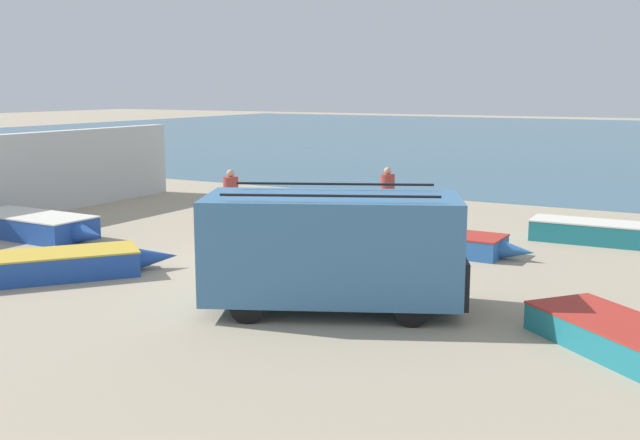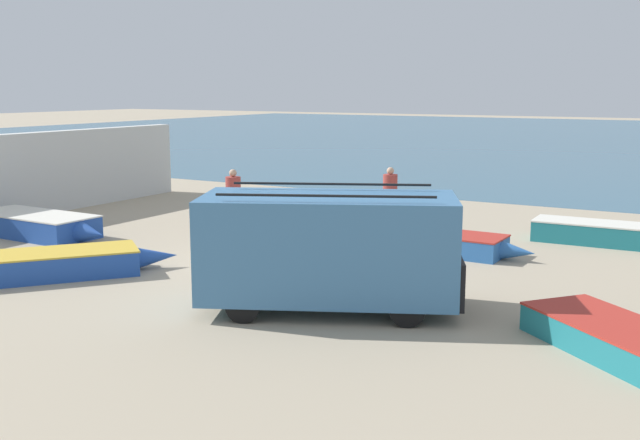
{
  "view_description": "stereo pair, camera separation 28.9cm",
  "coord_description": "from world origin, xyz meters",
  "px_view_note": "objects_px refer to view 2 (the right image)",
  "views": [
    {
      "loc": [
        9.65,
        -15.62,
        4.29
      ],
      "look_at": [
        0.74,
        0.64,
        1.0
      ],
      "focal_mm": 42.0,
      "sensor_mm": 36.0,
      "label": 1
    },
    {
      "loc": [
        9.9,
        -15.48,
        4.29
      ],
      "look_at": [
        0.74,
        0.64,
        1.0
      ],
      "focal_mm": 42.0,
      "sensor_mm": 36.0,
      "label": 2
    }
  ],
  "objects_px": {
    "fishing_rowboat_3": "(290,203)",
    "fisherman_1": "(233,192)",
    "fishing_rowboat_4": "(437,242)",
    "fishing_rowboat_2": "(617,339)",
    "fishing_rowboat_1": "(43,265)",
    "parked_van": "(330,247)",
    "fisherman_0": "(390,189)",
    "fishing_rowboat_0": "(622,235)",
    "fishing_rowboat_5": "(38,225)"
  },
  "relations": [
    {
      "from": "parked_van",
      "to": "fisherman_0",
      "type": "distance_m",
      "value": 10.0
    },
    {
      "from": "parked_van",
      "to": "fisherman_1",
      "type": "bearing_deg",
      "value": 112.86
    },
    {
      "from": "parked_van",
      "to": "fishing_rowboat_2",
      "type": "relative_size",
      "value": 1.55
    },
    {
      "from": "fishing_rowboat_3",
      "to": "fisherman_1",
      "type": "relative_size",
      "value": 2.61
    },
    {
      "from": "fishing_rowboat_0",
      "to": "fisherman_0",
      "type": "bearing_deg",
      "value": 176.68
    },
    {
      "from": "fishing_rowboat_0",
      "to": "fishing_rowboat_3",
      "type": "bearing_deg",
      "value": 176.23
    },
    {
      "from": "fishing_rowboat_0",
      "to": "fishing_rowboat_3",
      "type": "relative_size",
      "value": 1.12
    },
    {
      "from": "fishing_rowboat_2",
      "to": "fishing_rowboat_4",
      "type": "relative_size",
      "value": 0.74
    },
    {
      "from": "fishing_rowboat_3",
      "to": "fishing_rowboat_1",
      "type": "bearing_deg",
      "value": -93.89
    },
    {
      "from": "parked_van",
      "to": "fishing_rowboat_1",
      "type": "xyz_separation_m",
      "value": [
        -6.91,
        -1.06,
        -0.95
      ]
    },
    {
      "from": "fishing_rowboat_0",
      "to": "fishing_rowboat_1",
      "type": "relative_size",
      "value": 1.06
    },
    {
      "from": "fishing_rowboat_3",
      "to": "fisherman_1",
      "type": "xyz_separation_m",
      "value": [
        0.05,
        -3.45,
        0.8
      ]
    },
    {
      "from": "fisherman_0",
      "to": "parked_van",
      "type": "bearing_deg",
      "value": -136.56
    },
    {
      "from": "fishing_rowboat_1",
      "to": "fisherman_0",
      "type": "bearing_deg",
      "value": 18.78
    },
    {
      "from": "fishing_rowboat_1",
      "to": "fisherman_1",
      "type": "relative_size",
      "value": 2.75
    },
    {
      "from": "parked_van",
      "to": "fishing_rowboat_3",
      "type": "height_order",
      "value": "parked_van"
    },
    {
      "from": "fishing_rowboat_3",
      "to": "fisherman_1",
      "type": "height_order",
      "value": "fisherman_1"
    },
    {
      "from": "fishing_rowboat_1",
      "to": "fishing_rowboat_3",
      "type": "xyz_separation_m",
      "value": [
        -0.07,
        10.83,
        -0.03
      ]
    },
    {
      "from": "parked_van",
      "to": "fishing_rowboat_2",
      "type": "xyz_separation_m",
      "value": [
        5.27,
        0.14,
        -0.99
      ]
    },
    {
      "from": "fishing_rowboat_0",
      "to": "fishing_rowboat_4",
      "type": "height_order",
      "value": "fishing_rowboat_0"
    },
    {
      "from": "fishing_rowboat_2",
      "to": "fisherman_1",
      "type": "distance_m",
      "value": 13.7
    },
    {
      "from": "fishing_rowboat_2",
      "to": "fishing_rowboat_1",
      "type": "bearing_deg",
      "value": -134.77
    },
    {
      "from": "fisherman_0",
      "to": "fishing_rowboat_3",
      "type": "bearing_deg",
      "value": 112.17
    },
    {
      "from": "parked_van",
      "to": "fishing_rowboat_1",
      "type": "relative_size",
      "value": 1.09
    },
    {
      "from": "fisherman_0",
      "to": "fishing_rowboat_2",
      "type": "bearing_deg",
      "value": -112.72
    },
    {
      "from": "fishing_rowboat_1",
      "to": "parked_van",
      "type": "bearing_deg",
      "value": -42.37
    },
    {
      "from": "fishing_rowboat_1",
      "to": "fisherman_1",
      "type": "bearing_deg",
      "value": 39.0
    },
    {
      "from": "fishing_rowboat_0",
      "to": "fishing_rowboat_4",
      "type": "relative_size",
      "value": 1.12
    },
    {
      "from": "parked_van",
      "to": "fishing_rowboat_5",
      "type": "bearing_deg",
      "value": 143.86
    },
    {
      "from": "fishing_rowboat_3",
      "to": "fishing_rowboat_4",
      "type": "height_order",
      "value": "fishing_rowboat_3"
    },
    {
      "from": "fishing_rowboat_5",
      "to": "fisherman_1",
      "type": "distance_m",
      "value": 5.81
    },
    {
      "from": "fishing_rowboat_1",
      "to": "fishing_rowboat_5",
      "type": "xyz_separation_m",
      "value": [
        -4.05,
        3.28,
        0.03
      ]
    },
    {
      "from": "fisherman_1",
      "to": "fishing_rowboat_1",
      "type": "bearing_deg",
      "value": 24.26
    },
    {
      "from": "fishing_rowboat_4",
      "to": "fishing_rowboat_5",
      "type": "distance_m",
      "value": 11.53
    },
    {
      "from": "fishing_rowboat_4",
      "to": "fisherman_1",
      "type": "distance_m",
      "value": 6.91
    },
    {
      "from": "fishing_rowboat_0",
      "to": "fishing_rowboat_4",
      "type": "xyz_separation_m",
      "value": [
        -4.14,
        -3.25,
        -0.03
      ]
    },
    {
      "from": "fishing_rowboat_0",
      "to": "fishing_rowboat_5",
      "type": "relative_size",
      "value": 1.09
    },
    {
      "from": "fisherman_1",
      "to": "fishing_rowboat_0",
      "type": "bearing_deg",
      "value": 128.99
    },
    {
      "from": "fishing_rowboat_2",
      "to": "fishing_rowboat_3",
      "type": "height_order",
      "value": "fishing_rowboat_3"
    },
    {
      "from": "parked_van",
      "to": "fishing_rowboat_3",
      "type": "relative_size",
      "value": 1.15
    },
    {
      "from": "fishing_rowboat_3",
      "to": "fishing_rowboat_5",
      "type": "distance_m",
      "value": 8.55
    },
    {
      "from": "fishing_rowboat_2",
      "to": "fishing_rowboat_5",
      "type": "distance_m",
      "value": 16.37
    },
    {
      "from": "fishing_rowboat_0",
      "to": "fishing_rowboat_4",
      "type": "bearing_deg",
      "value": -142.77
    },
    {
      "from": "parked_van",
      "to": "fishing_rowboat_1",
      "type": "height_order",
      "value": "parked_van"
    },
    {
      "from": "fishing_rowboat_3",
      "to": "fishing_rowboat_5",
      "type": "relative_size",
      "value": 0.97
    },
    {
      "from": "fishing_rowboat_0",
      "to": "fishing_rowboat_2",
      "type": "distance_m",
      "value": 9.17
    },
    {
      "from": "fishing_rowboat_4",
      "to": "fisherman_1",
      "type": "xyz_separation_m",
      "value": [
        -6.86,
        0.35,
        0.81
      ]
    },
    {
      "from": "fishing_rowboat_4",
      "to": "fisherman_0",
      "type": "bearing_deg",
      "value": 131.44
    },
    {
      "from": "fishing_rowboat_2",
      "to": "fishing_rowboat_3",
      "type": "xyz_separation_m",
      "value": [
        -12.25,
        9.64,
        0.02
      ]
    },
    {
      "from": "fishing_rowboat_4",
      "to": "fisherman_0",
      "type": "distance_m",
      "value": 4.69
    }
  ]
}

